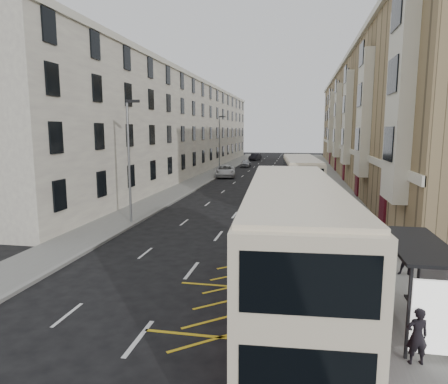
% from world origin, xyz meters
% --- Properties ---
extents(ground, '(200.00, 200.00, 0.00)m').
position_xyz_m(ground, '(0.00, 0.00, 0.00)').
color(ground, black).
rests_on(ground, ground).
extents(pavement_right, '(4.00, 120.00, 0.15)m').
position_xyz_m(pavement_right, '(8.00, 30.00, 0.07)').
color(pavement_right, slate).
rests_on(pavement_right, ground).
extents(pavement_left, '(3.00, 120.00, 0.15)m').
position_xyz_m(pavement_left, '(-7.50, 30.00, 0.07)').
color(pavement_left, slate).
rests_on(pavement_left, ground).
extents(kerb_right, '(0.25, 120.00, 0.15)m').
position_xyz_m(kerb_right, '(6.00, 30.00, 0.07)').
color(kerb_right, gray).
rests_on(kerb_right, ground).
extents(kerb_left, '(0.25, 120.00, 0.15)m').
position_xyz_m(kerb_left, '(-6.00, 30.00, 0.07)').
color(kerb_left, gray).
rests_on(kerb_left, ground).
extents(road_markings, '(10.00, 110.00, 0.01)m').
position_xyz_m(road_markings, '(0.00, 45.00, 0.01)').
color(road_markings, silver).
rests_on(road_markings, ground).
extents(terrace_right, '(10.75, 79.00, 15.25)m').
position_xyz_m(terrace_right, '(14.88, 45.38, 7.52)').
color(terrace_right, '#9A8159').
rests_on(terrace_right, ground).
extents(terrace_left, '(9.18, 79.00, 13.25)m').
position_xyz_m(terrace_left, '(-13.43, 45.50, 6.52)').
color(terrace_left, white).
rests_on(terrace_left, ground).
extents(bus_shelter, '(1.65, 4.25, 2.70)m').
position_xyz_m(bus_shelter, '(8.34, -0.39, 2.14)').
color(bus_shelter, black).
rests_on(bus_shelter, pavement_right).
extents(guard_railing, '(0.06, 6.56, 1.01)m').
position_xyz_m(guard_railing, '(6.25, 5.75, 0.86)').
color(guard_railing, red).
rests_on(guard_railing, pavement_right).
extents(street_lamp_near, '(0.93, 0.18, 8.00)m').
position_xyz_m(street_lamp_near, '(-6.35, 12.00, 4.64)').
color(street_lamp_near, slate).
rests_on(street_lamp_near, pavement_left).
extents(street_lamp_far, '(0.93, 0.18, 8.00)m').
position_xyz_m(street_lamp_far, '(-6.35, 42.00, 4.64)').
color(street_lamp_far, slate).
rests_on(street_lamp_far, pavement_left).
extents(double_decker_front, '(3.40, 11.82, 4.66)m').
position_xyz_m(double_decker_front, '(4.46, -0.48, 2.37)').
color(double_decker_front, beige).
rests_on(double_decker_front, ground).
extents(double_decker_rear, '(3.17, 10.52, 4.14)m').
position_xyz_m(double_decker_rear, '(4.75, 18.43, 2.11)').
color(double_decker_rear, beige).
rests_on(double_decker_rear, ground).
extents(pedestrian_near, '(0.62, 0.46, 1.54)m').
position_xyz_m(pedestrian_near, '(7.75, -2.11, 0.92)').
color(pedestrian_near, black).
rests_on(pedestrian_near, pavement_right).
extents(pedestrian_mid, '(0.85, 0.72, 1.54)m').
position_xyz_m(pedestrian_mid, '(9.21, 4.70, 0.92)').
color(pedestrian_mid, black).
rests_on(pedestrian_mid, pavement_right).
extents(pedestrian_far, '(1.14, 0.51, 1.92)m').
position_xyz_m(pedestrian_far, '(8.19, 7.76, 1.11)').
color(pedestrian_far, black).
rests_on(pedestrian_far, pavement_right).
extents(white_van, '(3.57, 6.12, 1.60)m').
position_xyz_m(white_van, '(-5.20, 39.82, 0.80)').
color(white_van, silver).
rests_on(white_van, ground).
extents(car_silver, '(1.55, 3.79, 1.29)m').
position_xyz_m(car_silver, '(-4.42, 54.78, 0.64)').
color(car_silver, '#989B9F').
rests_on(car_silver, ground).
extents(car_dark, '(2.37, 4.56, 1.43)m').
position_xyz_m(car_dark, '(-4.51, 70.10, 0.72)').
color(car_dark, black).
rests_on(car_dark, ground).
extents(car_red, '(2.97, 5.60, 1.55)m').
position_xyz_m(car_red, '(4.43, 60.79, 0.77)').
color(car_red, maroon).
rests_on(car_red, ground).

